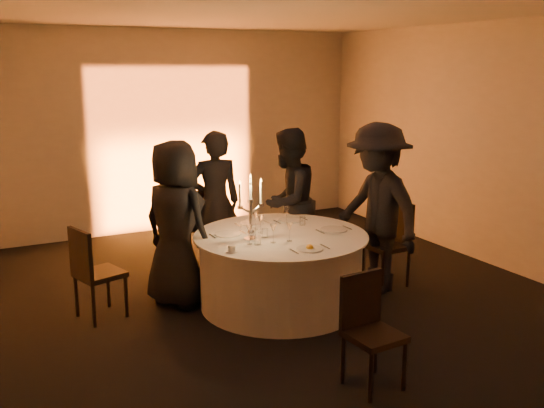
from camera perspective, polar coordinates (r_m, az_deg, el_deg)
name	(u,v)px	position (r m, az deg, el deg)	size (l,w,h in m)	color
floor	(281,304)	(6.50, 0.81, -9.42)	(7.00, 7.00, 0.00)	black
ceiling	(282,8)	(6.03, 0.91, 17.96)	(7.00, 7.00, 0.00)	silver
wall_back	(172,131)	(9.30, -9.35, 6.78)	(7.00, 7.00, 0.00)	#B6B2A9
wall_right	(498,146)	(7.93, 20.47, 5.10)	(7.00, 7.00, 0.00)	#B6B2A9
uplighter_fixture	(182,229)	(9.29, -8.45, -2.31)	(0.25, 0.12, 0.10)	black
banquet_table	(281,270)	(6.36, 0.82, -6.21)	(1.80, 1.80, 0.77)	black
chair_left	(92,268)	(6.22, -16.58, -5.83)	(0.51, 0.51, 0.94)	black
chair_back_left	(202,221)	(7.71, -6.64, -1.63)	(0.47, 0.47, 0.96)	black
chair_back_right	(287,223)	(7.73, 1.46, -1.84)	(0.53, 0.53, 0.89)	black
chair_right	(392,238)	(7.05, 11.24, -3.18)	(0.43, 0.43, 0.96)	black
chair_front	(368,324)	(4.87, 9.06, -11.09)	(0.42, 0.42, 0.89)	black
guest_left	(176,224)	(6.32, -9.04, -1.88)	(0.85, 0.55, 1.74)	black
guest_back_left	(215,202)	(7.30, -5.40, 0.16)	(0.63, 0.41, 1.73)	black
guest_back_right	(288,202)	(7.24, 1.52, 0.22)	(0.85, 0.66, 1.75)	black
guest_right	(377,209)	(6.72, 9.85, -0.43)	(1.21, 0.70, 1.88)	black
plate_left	(228,234)	(6.25, -4.19, -2.83)	(0.36, 0.27, 0.01)	white
plate_back_left	(252,223)	(6.66, -1.89, -1.82)	(0.36, 0.26, 0.01)	white
plate_back_right	(290,220)	(6.79, 1.74, -1.52)	(0.35, 0.28, 0.01)	white
plate_right	(334,229)	(6.43, 5.83, -2.40)	(0.36, 0.28, 0.01)	white
plate_front	(310,248)	(5.74, 3.57, -4.13)	(0.36, 0.25, 0.08)	white
coffee_cup	(232,249)	(5.67, -3.81, -4.24)	(0.11, 0.11, 0.07)	white
candelabra	(251,217)	(5.99, -2.01, -1.25)	(0.28, 0.14, 0.67)	silver
wine_glass_a	(289,228)	(5.97, 1.65, -2.26)	(0.07, 0.07, 0.19)	silver
wine_glass_b	(249,230)	(5.88, -2.14, -2.50)	(0.07, 0.07, 0.19)	silver
wine_glass_c	(273,229)	(5.92, 0.11, -2.39)	(0.07, 0.07, 0.19)	silver
wine_glass_d	(256,217)	(6.39, -1.55, -1.24)	(0.07, 0.07, 0.19)	silver
wine_glass_e	(287,211)	(6.64, 1.38, -0.69)	(0.07, 0.07, 0.19)	silver
wine_glass_f	(260,220)	(6.26, -1.09, -1.52)	(0.07, 0.07, 0.19)	silver
tumbler_a	(303,221)	(6.59, 2.89, -1.63)	(0.07, 0.07, 0.09)	silver
tumbler_b	(258,240)	(5.89, -1.37, -3.41)	(0.07, 0.07, 0.09)	silver
tumbler_c	(265,233)	(6.13, -0.69, -2.74)	(0.07, 0.07, 0.09)	silver
tumbler_d	(253,232)	(6.17, -1.83, -2.64)	(0.07, 0.07, 0.09)	silver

